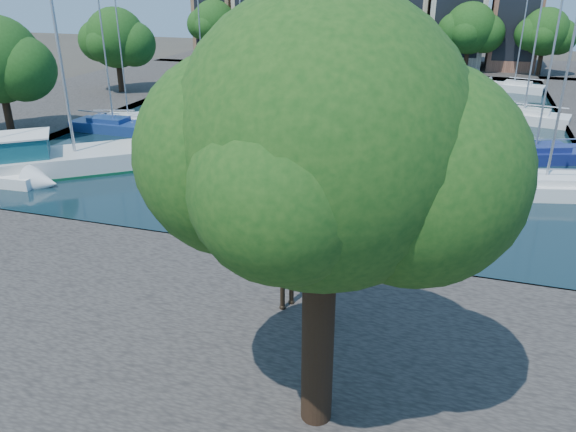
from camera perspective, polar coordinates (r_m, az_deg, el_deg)
name	(u,v)px	position (r m, az deg, el deg)	size (l,w,h in m)	color
ground	(204,247)	(25.19, -8.55, -3.18)	(160.00, 160.00, 0.00)	#38332B
water_basin	(330,122)	(46.65, 4.27, 9.54)	(38.00, 50.00, 0.08)	black
near_quay	(113,331)	(19.90, -17.36, -11.07)	(50.00, 14.00, 0.50)	#47423D
far_quay	(386,64)	(77.59, 9.97, 14.98)	(60.00, 16.00, 0.50)	#47423D
left_quay	(71,100)	(57.51, -21.22, 10.92)	(14.00, 52.00, 0.50)	#47423D
plane_tree	(328,153)	(11.95, 4.07, 6.37)	(8.32, 6.40, 10.62)	#332114
townhouse_west_end	(223,4)	(83.14, -6.63, 20.63)	(5.44, 9.18, 14.93)	#8C674C
townhouse_west_inner	(310,5)	(78.99, 2.29, 20.61)	(6.43, 9.18, 15.15)	beige
townhouse_east_inner	(407,3)	(76.64, 11.95, 20.37)	(5.94, 9.18, 15.79)	tan
townhouse_east_mid	(461,1)	(76.21, 17.14, 20.15)	(6.43, 9.18, 16.65)	beige
townhouse_east_end	(516,11)	(76.38, 22.17, 18.76)	(5.44, 9.18, 14.43)	brown
far_tree_far_west	(215,24)	(77.82, -7.46, 18.81)	(7.28, 5.60, 7.68)	#332114
far_tree_west	(273,26)	(74.88, -1.57, 18.73)	(6.76, 5.20, 7.36)	#332114
far_tree_mid_west	(335,26)	(72.68, 4.76, 18.69)	(7.80, 6.00, 8.00)	#332114
far_tree_mid_east	(400,29)	(71.35, 11.34, 18.13)	(7.02, 5.40, 7.52)	#332114
far_tree_east	(471,30)	(70.88, 18.08, 17.53)	(7.54, 5.80, 7.84)	#332114
far_tree_far_east	(546,33)	(71.33, 24.72, 16.49)	(6.76, 5.20, 7.36)	#332114
side_tree_left_far	(117,40)	(58.15, -17.00, 16.74)	(7.28, 5.60, 7.88)	#332114
giraffe_statue	(300,244)	(18.24, 1.28, -2.91)	(3.48, 1.87, 5.25)	#312518
motorsailer	(43,158)	(36.70, -23.59, 5.41)	(11.55, 10.03, 12.54)	beige
sailboat_left_b	(114,124)	(45.27, -17.29, 8.94)	(6.64, 2.47, 11.43)	navy
sailboat_left_c	(128,119)	(46.93, -15.90, 9.49)	(6.10, 3.60, 10.28)	silver
sailboat_left_d	(203,87)	(58.64, -8.63, 12.82)	(5.10, 2.56, 9.79)	silver
sailboat_left_e	(242,71)	(68.21, -4.70, 14.47)	(7.04, 4.70, 10.43)	white
sailboat_right_a	(545,184)	(33.44, 24.67, 2.95)	(7.64, 4.14, 11.27)	white
sailboat_right_b	(535,152)	(39.47, 23.79, 5.99)	(7.38, 4.77, 12.91)	navy
sailboat_right_c	(523,115)	(49.89, 22.78, 9.48)	(7.30, 3.91, 11.16)	white
sailboat_right_d	(514,86)	(63.14, 21.97, 12.17)	(6.14, 3.36, 8.78)	white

